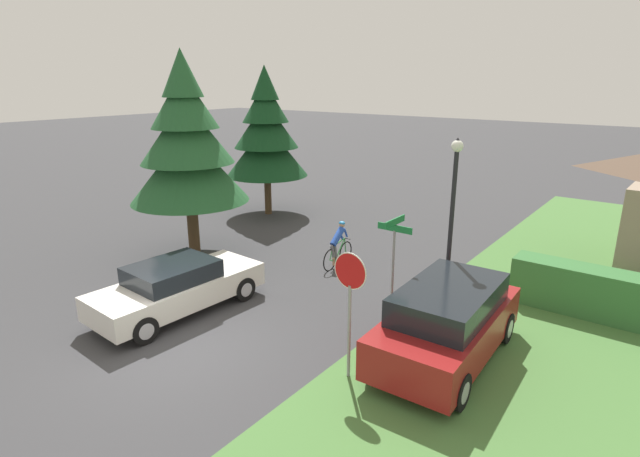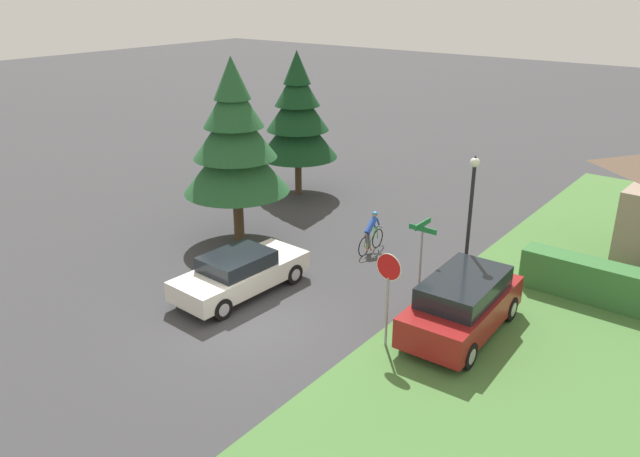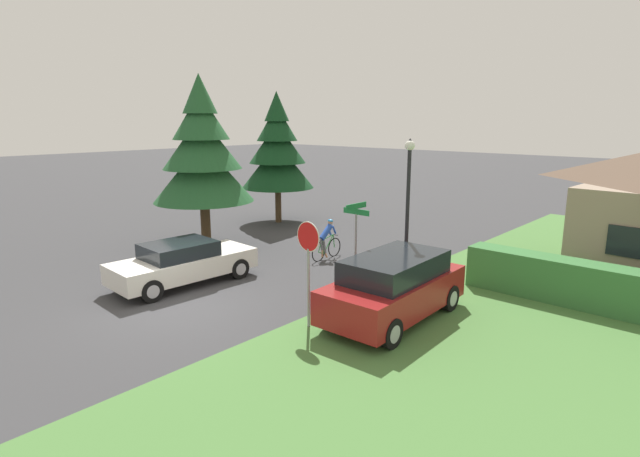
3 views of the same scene
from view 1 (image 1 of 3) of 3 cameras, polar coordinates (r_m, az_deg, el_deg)
The scene contains 9 objects.
ground_plane at distance 12.32m, azimuth -15.94°, elevation -13.19°, with size 140.00×140.00×0.00m, color #38383A.
sedan_left_lane at distance 13.87m, azimuth -15.99°, elevation -6.44°, with size 2.06×4.68×1.40m.
cyclist at distance 16.47m, azimuth 2.05°, elevation -1.99°, with size 0.44×1.71×1.52m.
parked_suv_right at distance 11.47m, azimuth 14.33°, elevation -10.33°, with size 2.12×4.55×1.75m.
stop_sign at distance 10.04m, azimuth 3.44°, elevation -7.01°, with size 0.77×0.07×2.76m.
street_lamp at distance 12.64m, azimuth 14.89°, elevation 2.23°, with size 0.29×0.29×4.69m.
street_name_sign at distance 12.00m, azimuth 8.40°, elevation -3.02°, with size 0.90×0.90×2.90m.
conifer_tall_near at distance 17.40m, azimuth -14.97°, elevation 9.24°, with size 3.97×3.97×6.96m.
conifer_tall_far at distance 22.59m, azimuth -6.18°, elevation 10.68°, with size 3.64×3.64×6.58m.
Camera 1 is at (8.78, -6.18, 6.03)m, focal length 28.00 mm.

